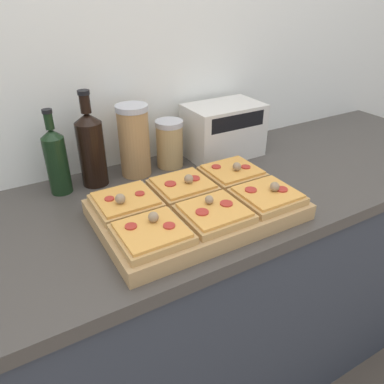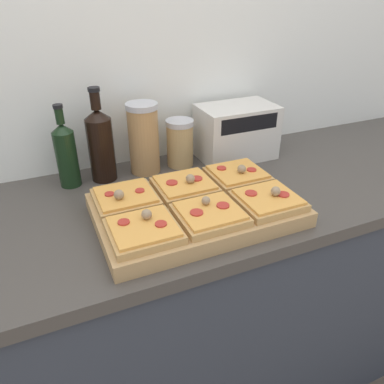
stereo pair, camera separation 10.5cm
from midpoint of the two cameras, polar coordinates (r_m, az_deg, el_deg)
name	(u,v)px [view 1 (the left image)]	position (r m, az deg, el deg)	size (l,w,h in m)	color
wall_back	(105,73)	(1.33, -15.47, 17.08)	(6.00, 0.06, 2.50)	silver
kitchen_counter	(162,314)	(1.42, -6.83, -18.12)	(2.63, 0.67, 0.93)	#333842
cutting_board	(197,210)	(1.05, -2.05, -2.78)	(0.55, 0.36, 0.04)	tan
pizza_slice_back_left	(125,202)	(1.04, -12.97, -1.52)	(0.17, 0.16, 0.06)	tan
pizza_slice_back_center	(183,186)	(1.10, -4.15, 0.87)	(0.17, 0.16, 0.05)	tan
pizza_slice_back_right	(232,172)	(1.18, 3.62, 2.95)	(0.17, 0.16, 0.05)	tan
pizza_slice_front_left	(152,233)	(0.91, -9.50, -6.25)	(0.17, 0.16, 0.05)	tan
pizza_slice_front_center	(214,213)	(0.97, 0.28, -3.26)	(0.17, 0.16, 0.05)	tan
pizza_slice_front_right	(267,195)	(1.06, 8.67, -0.60)	(0.17, 0.16, 0.05)	tan
olive_oil_bottle	(56,160)	(1.23, -22.32, 4.48)	(0.07, 0.07, 0.27)	black
wine_bottle	(91,148)	(1.24, -17.49, 6.38)	(0.08, 0.08, 0.31)	black
grain_jar_tall	(134,141)	(1.27, -11.18, 7.63)	(0.11, 0.11, 0.24)	#AD7F4C
grain_jar_short	(170,144)	(1.33, -5.72, 7.31)	(0.10, 0.10, 0.17)	tan
toaster_oven	(223,130)	(1.41, 2.66, 9.36)	(0.30, 0.18, 0.20)	beige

